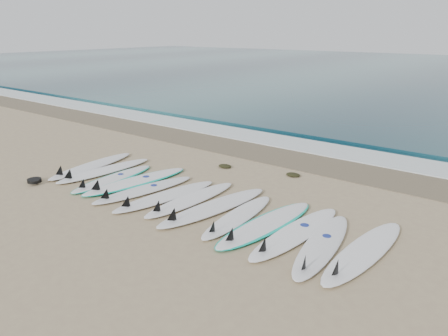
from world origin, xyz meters
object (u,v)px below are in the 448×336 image
Objects in this scene: surfboard_12 at (363,252)px; leash_coil at (34,181)px; surfboard_6 at (189,200)px; surfboard_0 at (90,166)px.

leash_coil is (-7.36, -1.41, -0.01)m from surfboard_12.
surfboard_6 is at bearing 20.29° from leash_coil.
surfboard_12 is 6.01× the size of leash_coil.
surfboard_0 is 3.59m from surfboard_6.
surfboard_12 is at bearing -8.26° from surfboard_0.
surfboard_12 is at bearing 10.86° from leash_coil.
surfboard_6 is 0.94× the size of surfboard_12.
surfboard_0 is 1.02× the size of surfboard_12.
surfboard_0 is 6.11× the size of leash_coil.
surfboard_6 is (3.59, -0.12, -0.00)m from surfboard_0.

